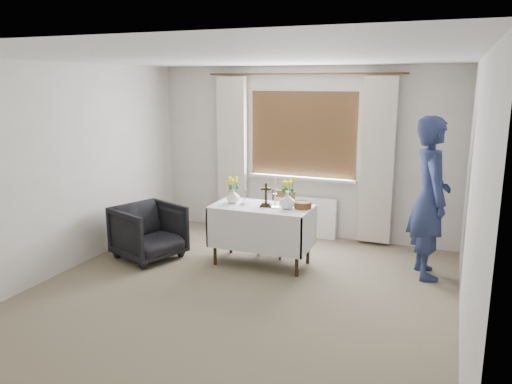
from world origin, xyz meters
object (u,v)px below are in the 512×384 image
wooden_chair (276,223)px  flower_vase_right (287,201)px  wooden_cross (266,195)px  armchair (149,232)px  altar_table (262,235)px  flower_vase_left (233,196)px  person (430,198)px

wooden_chair → flower_vase_right: size_ratio=4.24×
wooden_cross → flower_vase_right: bearing=-11.2°
armchair → flower_vase_right: size_ratio=3.91×
altar_table → flower_vase_right: bearing=-0.2°
altar_table → flower_vase_left: bearing=177.3°
wooden_chair → wooden_cross: bearing=-74.5°
wooden_chair → person: (1.91, -0.05, 0.53)m
flower_vase_right → armchair: bearing=-169.3°
wooden_chair → flower_vase_left: flower_vase_left is taller
armchair → flower_vase_left: (1.05, 0.36, 0.49)m
armchair → flower_vase_left: flower_vase_left is taller
wooden_chair → flower_vase_right: flower_vase_right is taller
flower_vase_left → wooden_chair: bearing=43.1°
wooden_chair → armchair: bearing=-139.1°
person → altar_table: bearing=83.5°
wooden_cross → armchair: bearing=-179.6°
wooden_chair → person: person is taller
wooden_chair → flower_vase_right: bearing=-42.8°
wooden_chair → person: 1.98m
person → flower_vase_right: 1.66m
armchair → altar_table: bearing=-55.8°
altar_table → person: size_ratio=0.65×
person → wooden_cross: person is taller
altar_table → wooden_cross: wooden_cross is taller
altar_table → wooden_cross: (0.06, -0.01, 0.53)m
altar_table → wooden_chair: wooden_chair is taller
altar_table → wooden_cross: bearing=-5.2°
armchair → wooden_chair: bearing=-41.6°
person → flower_vase_right: size_ratio=9.48×
person → flower_vase_left: bearing=81.2°
altar_table → person: 2.07m
wooden_chair → altar_table: bearing=-82.1°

